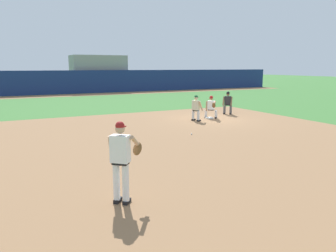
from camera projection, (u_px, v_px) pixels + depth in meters
ground_plane at (209, 119)px, 19.14m from camera, size 160.00×160.00×0.00m
infield_dirt_patch at (185, 142)px, 13.22m from camera, size 18.00×18.00×0.01m
warning_track_strip at (110, 94)px, 36.72m from camera, size 48.00×3.20×0.01m
first_base_bag at (209, 118)px, 19.13m from camera, size 0.38×0.38×0.09m
baseball at (191, 134)px, 14.66m from camera, size 0.07×0.07×0.07m
pitcher at (122, 157)px, 7.15m from camera, size 0.85×0.55×1.86m
first_baseman at (211, 106)px, 19.18m from camera, size 0.71×1.09×1.34m
baserunner at (196, 107)px, 18.26m from camera, size 0.54×0.65×1.46m
umpire at (228, 102)px, 20.84m from camera, size 0.67×0.67×1.46m
outfield_wall at (104, 81)px, 38.25m from camera, size 48.00×0.50×2.60m
stadium_seating_block at (99, 73)px, 40.26m from camera, size 6.48×3.35×4.35m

